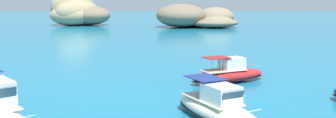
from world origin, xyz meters
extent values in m
ellipsoid|color=#9E8966|center=(-22.38, 79.72, 3.28)|extent=(14.55, 14.58, 6.57)
ellipsoid|color=#9E8966|center=(-23.92, 80.89, 4.46)|extent=(13.12, 11.43, 8.92)
ellipsoid|color=#756651|center=(-20.20, 80.48, 2.50)|extent=(16.18, 15.06, 5.01)
ellipsoid|color=#9E8966|center=(-23.69, 78.35, 2.53)|extent=(11.25, 8.33, 5.05)
ellipsoid|color=#756651|center=(6.35, 74.81, 1.86)|extent=(14.93, 12.69, 3.72)
ellipsoid|color=#84755B|center=(11.56, 69.73, 1.39)|extent=(9.83, 9.23, 2.78)
ellipsoid|color=#84755B|center=(11.99, 74.94, 2.34)|extent=(11.47, 12.06, 4.68)
ellipsoid|color=#756651|center=(3.47, 72.19, 2.75)|extent=(14.70, 14.96, 5.49)
ellipsoid|color=#756651|center=(11.08, 70.85, 1.16)|extent=(11.39, 10.11, 2.32)
ellipsoid|color=beige|center=(1.18, 4.77, 0.57)|extent=(4.80, 6.83, 1.13)
ellipsoid|color=black|center=(1.18, 4.77, 0.31)|extent=(4.89, 6.97, 0.14)
cube|color=#C6B793|center=(0.96, 5.21, 1.05)|extent=(3.17, 4.03, 0.06)
cube|color=silver|center=(1.34, 4.47, 1.54)|extent=(2.09, 2.29, 0.93)
cube|color=#2D4756|center=(1.77, 3.63, 1.63)|extent=(1.26, 0.79, 0.50)
cylinder|color=silver|center=(2.36, 2.46, 1.23)|extent=(1.26, 0.67, 0.04)
cube|color=navy|center=(0.66, 5.81, 2.11)|extent=(2.29, 2.48, 0.04)
cylinder|color=silver|center=(1.28, 6.12, 1.58)|extent=(0.03, 0.03, 1.06)
cylinder|color=silver|center=(0.03, 5.49, 1.58)|extent=(0.03, 0.03, 1.06)
ellipsoid|color=red|center=(3.54, 13.91, 0.54)|extent=(6.56, 4.26, 1.08)
ellipsoid|color=black|center=(3.54, 13.91, 0.30)|extent=(6.69, 4.35, 0.13)
cube|color=#C6B793|center=(3.10, 13.72, 1.00)|extent=(3.84, 2.87, 0.06)
cube|color=silver|center=(3.83, 14.03, 1.47)|extent=(2.16, 1.93, 0.89)
cube|color=#2D4756|center=(4.66, 14.39, 1.56)|extent=(0.69, 1.22, 0.48)
cylinder|color=silver|center=(5.80, 14.89, 1.18)|extent=(0.56, 1.23, 0.04)
cube|color=maroon|center=(2.52, 13.46, 2.01)|extent=(2.33, 2.11, 0.04)
cylinder|color=silver|center=(2.25, 14.07, 1.50)|extent=(0.03, 0.03, 1.01)
cylinder|color=silver|center=(2.78, 12.85, 1.50)|extent=(0.03, 0.03, 1.01)
camera|label=1|loc=(-1.86, -13.61, 6.30)|focal=38.84mm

